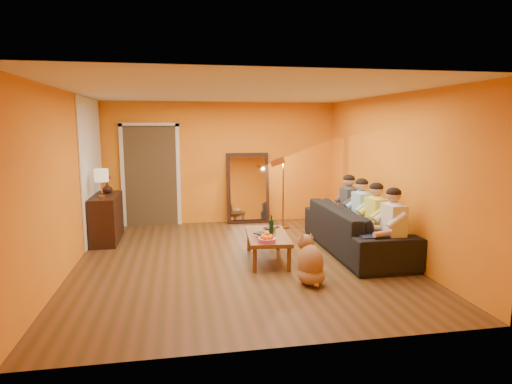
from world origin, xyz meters
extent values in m
cube|color=brown|center=(0.00, 0.00, 0.00)|extent=(5.00, 5.50, 0.00)
cube|color=white|center=(0.00, 0.00, 2.60)|extent=(5.00, 5.50, 0.00)
cube|color=orange|center=(0.00, 2.75, 1.30)|extent=(5.00, 0.00, 2.60)
cube|color=orange|center=(-2.50, 0.00, 1.30)|extent=(0.00, 5.50, 2.60)
cube|color=orange|center=(2.50, 0.00, 1.30)|extent=(0.00, 5.50, 2.60)
cube|color=white|center=(-2.48, 1.75, 1.30)|extent=(0.02, 1.90, 2.58)
cube|color=#3F2D19|center=(-1.50, 2.83, 1.05)|extent=(1.06, 0.30, 2.10)
cube|color=white|center=(-2.07, 2.71, 1.05)|extent=(0.08, 0.06, 2.20)
cube|color=white|center=(-0.93, 2.71, 1.05)|extent=(0.08, 0.06, 2.20)
cube|color=white|center=(-1.50, 2.71, 2.12)|extent=(1.22, 0.06, 0.08)
cube|color=black|center=(0.55, 2.63, 0.76)|extent=(0.92, 0.27, 1.51)
cube|color=white|center=(0.55, 2.59, 0.76)|extent=(0.78, 0.21, 1.35)
cube|color=black|center=(-2.24, 1.55, 0.42)|extent=(0.44, 1.18, 0.85)
imported|color=black|center=(2.00, 0.14, 0.38)|extent=(2.61, 1.02, 0.76)
cylinder|color=black|center=(0.48, -0.14, 0.58)|extent=(0.07, 0.07, 0.31)
imported|color=#B27F3F|center=(0.55, 0.03, 0.47)|extent=(0.10, 0.10, 0.09)
imported|color=black|center=(0.61, 0.26, 0.43)|extent=(0.38, 0.36, 0.03)
imported|color=black|center=(0.25, -0.29, 0.43)|extent=(0.20, 0.26, 0.02)
imported|color=red|center=(0.26, -0.28, 0.45)|extent=(0.26, 0.30, 0.02)
imported|color=black|center=(0.25, -0.30, 0.47)|extent=(0.28, 0.29, 0.02)
imported|color=black|center=(-2.24, 1.80, 0.95)|extent=(0.18, 0.18, 0.19)
camera|label=1|loc=(-0.89, -6.46, 2.10)|focal=30.00mm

